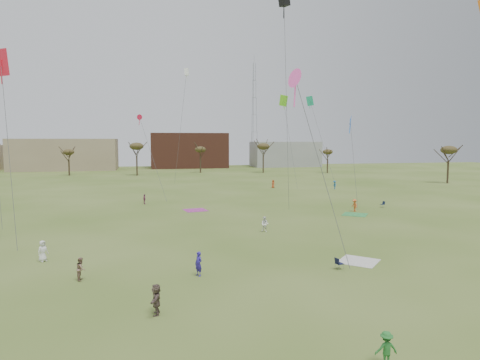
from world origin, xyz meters
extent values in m
plane|color=#405A1C|center=(0.00, 0.00, 0.00)|extent=(260.00, 260.00, 0.00)
imported|color=silver|center=(-17.29, 5.50, 0.83)|extent=(0.95, 0.96, 1.67)
imported|color=#246E2B|center=(0.59, -14.21, 0.75)|extent=(1.02, 0.65, 1.49)
imported|color=#2F2198|center=(-5.74, -0.67, 0.86)|extent=(0.69, 0.75, 1.73)
imported|color=#896857|center=(-13.67, 0.15, 0.79)|extent=(0.62, 0.78, 1.58)
imported|color=brown|center=(-8.78, -6.76, 0.86)|extent=(0.67, 1.63, 1.71)
imported|color=#D65E28|center=(17.82, 21.82, 0.84)|extent=(0.76, 1.16, 1.68)
imported|color=#953E6E|center=(-9.69, 34.57, 0.74)|extent=(0.61, 0.94, 1.48)
imported|color=white|center=(2.68, 12.15, 0.80)|extent=(0.98, 0.93, 1.61)
imported|color=#BA4620|center=(15.40, 51.39, 0.79)|extent=(0.92, 0.78, 1.59)
imported|color=#216199|center=(26.48, 46.69, 0.84)|extent=(0.63, 1.09, 1.68)
cube|color=silver|center=(6.98, 0.21, 0.00)|extent=(3.99, 3.99, 0.03)
cube|color=#A7338E|center=(-2.87, 27.42, 0.00)|extent=(3.45, 3.45, 0.03)
cube|color=#359145|center=(16.77, 19.64, 0.00)|extent=(4.13, 4.13, 0.03)
cube|color=#121533|center=(4.62, -1.33, 0.42)|extent=(0.60, 0.60, 0.04)
cube|color=#121533|center=(4.40, -1.38, 0.65)|extent=(0.24, 0.52, 0.44)
cube|color=#131D36|center=(23.42, 24.25, 0.42)|extent=(0.56, 0.56, 0.04)
cube|color=#131D36|center=(23.65, 24.28, 0.65)|extent=(0.19, 0.51, 0.44)
cube|color=#1BA481|center=(23.30, 52.19, 17.46)|extent=(0.98, 0.98, 1.93)
cube|color=#1BA481|center=(23.30, 52.19, 16.79)|extent=(0.08, 0.08, 1.74)
cylinder|color=#4C4C51|center=(24.94, 49.33, 9.18)|extent=(3.33, 5.77, 16.58)
cube|color=black|center=(6.42, 17.95, 24.60)|extent=(0.08, 0.08, 2.41)
cylinder|color=#4C4C51|center=(7.17, 18.86, 13.22)|extent=(1.56, 1.89, 24.64)
cone|color=red|center=(-10.17, 35.57, 12.94)|extent=(0.83, 0.06, 0.83)
cube|color=red|center=(-10.17, 35.57, 12.41)|extent=(0.08, 0.08, 1.36)
cylinder|color=#4C4C51|center=(-8.38, 32.95, 6.92)|extent=(3.63, 5.29, 12.05)
cube|color=red|center=(-20.78, 9.45, 15.90)|extent=(1.11, 1.11, 2.18)
cube|color=red|center=(-20.78, 9.45, 15.13)|extent=(0.08, 0.08, 1.96)
cylinder|color=#4C4C51|center=(-19.97, 7.58, 8.40)|extent=(1.66, 3.79, 15.01)
cone|color=blue|center=(16.53, 21.06, 12.10)|extent=(1.19, 0.09, 1.19)
cube|color=blue|center=(16.53, 21.06, 11.35)|extent=(0.08, 0.08, 1.94)
cylinder|color=#4C4C51|center=(16.44, 19.58, 6.50)|extent=(0.22, 3.01, 11.21)
cone|color=#FF50B4|center=(1.10, -1.05, 13.82)|extent=(1.38, 0.10, 1.38)
cube|color=#FF50B4|center=(1.10, -1.05, 12.94)|extent=(0.08, 0.08, 2.26)
cylinder|color=#4C4C51|center=(2.58, -2.57, 7.36)|extent=(3.00, 3.10, 12.93)
cube|color=white|center=(-1.51, 52.96, 22.54)|extent=(0.73, 0.73, 1.25)
cube|color=white|center=(-1.51, 52.96, 21.81)|extent=(0.08, 0.08, 1.87)
cylinder|color=#4C4C51|center=(-2.74, 53.90, 11.72)|extent=(2.53, 1.91, 21.64)
cube|color=#6FD824|center=(15.73, 46.24, 16.83)|extent=(1.06, 1.06, 2.08)
cube|color=#6FD824|center=(15.73, 46.24, 16.10)|extent=(0.08, 0.08, 1.87)
cylinder|color=#4C4C51|center=(16.30, 43.75, 8.86)|extent=(1.18, 5.02, 15.94)
cylinder|color=#3A2B1E|center=(-30.00, 92.00, 2.16)|extent=(0.40, 0.40, 4.32)
ellipsoid|color=#473D1E|center=(-30.00, 92.00, 6.34)|extent=(3.02, 3.02, 1.58)
cylinder|color=#3A2B1E|center=(-12.00, 88.00, 2.70)|extent=(0.40, 0.40, 5.40)
ellipsoid|color=#473D1E|center=(-12.00, 88.00, 7.92)|extent=(3.78, 3.78, 1.98)
cylinder|color=#3A2B1E|center=(6.00, 94.00, 2.34)|extent=(0.40, 0.40, 4.68)
ellipsoid|color=#473D1E|center=(6.00, 94.00, 6.86)|extent=(3.28, 3.28, 1.72)
cylinder|color=#3A2B1E|center=(24.00, 90.00, 2.64)|extent=(0.40, 0.40, 5.28)
ellipsoid|color=#473D1E|center=(24.00, 90.00, 7.74)|extent=(3.70, 3.70, 1.94)
cylinder|color=#3A2B1E|center=(42.00, 85.00, 2.10)|extent=(0.40, 0.40, 4.20)
ellipsoid|color=#473D1E|center=(42.00, 85.00, 6.16)|extent=(2.94, 2.94, 1.54)
cylinder|color=#3A2B1E|center=(56.00, 52.00, 2.52)|extent=(0.40, 0.40, 5.04)
ellipsoid|color=#473D1E|center=(56.00, 52.00, 7.39)|extent=(3.53, 3.53, 1.85)
cube|color=#937F60|center=(-35.00, 115.00, 5.00)|extent=(32.00, 14.00, 10.00)
cube|color=brown|center=(5.00, 120.00, 6.00)|extent=(26.00, 16.00, 12.00)
cube|color=gray|center=(40.00, 118.00, 4.50)|extent=(24.00, 12.00, 9.00)
cylinder|color=#9EA3A8|center=(30.90, 125.00, 19.00)|extent=(0.16, 0.16, 38.00)
cylinder|color=#9EA3A8|center=(29.55, 125.78, 19.00)|extent=(0.16, 0.16, 38.00)
cylinder|color=#9EA3A8|center=(29.55, 124.22, 19.00)|extent=(0.16, 0.16, 38.00)
cylinder|color=#9EA3A8|center=(30.00, 125.00, 39.50)|extent=(0.10, 0.10, 3.00)
camera|label=1|loc=(-9.07, -29.57, 9.49)|focal=31.66mm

